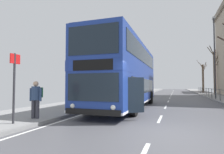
% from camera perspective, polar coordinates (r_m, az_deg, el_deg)
% --- Properties ---
extents(ground, '(15.80, 140.00, 0.20)m').
position_cam_1_polar(ground, '(6.52, 6.16, -15.83)').
color(ground, '#4D4D52').
extents(double_decker_bus_main, '(3.34, 11.06, 4.31)m').
position_cam_1_polar(double_decker_bus_main, '(12.75, 4.27, 0.71)').
color(double_decker_bus_main, navy).
rests_on(double_decker_bus_main, ground).
extents(pedestrian_railing_far_kerb, '(0.05, 28.36, 1.04)m').
position_cam_1_polar(pedestrian_railing_far_kerb, '(21.25, 29.29, -4.11)').
color(pedestrian_railing_far_kerb, '#2D3338').
rests_on(pedestrian_railing_far_kerb, ground).
extents(pedestrian_with_backpack, '(0.55, 0.57, 1.57)m').
position_cam_1_polar(pedestrian_with_backpack, '(8.54, -22.38, -5.65)').
color(pedestrian_with_backpack, '#383842').
rests_on(pedestrian_with_backpack, ground).
extents(bus_stop_sign_near, '(0.08, 0.44, 2.58)m').
position_cam_1_polar(bus_stop_sign_near, '(7.71, -27.92, -0.82)').
color(bus_stop_sign_near, '#2D2D33').
rests_on(bus_stop_sign_near, ground).
extents(street_lamp_far_side, '(0.28, 0.60, 9.03)m').
position_cam_1_polar(street_lamp_far_side, '(23.64, 29.07, 6.88)').
color(street_lamp_far_side, '#38383D').
rests_on(street_lamp_far_side, ground).
extents(bare_tree_far_00, '(2.01, 2.53, 6.22)m').
position_cam_1_polar(bare_tree_far_00, '(40.17, 26.27, -0.18)').
color(bare_tree_far_00, brown).
rests_on(bare_tree_far_00, ground).
extents(bare_tree_far_01, '(1.74, 1.80, 7.49)m').
position_cam_1_polar(bare_tree_far_01, '(32.52, 29.09, 1.49)').
color(bare_tree_far_01, '#4C3D2D').
rests_on(bare_tree_far_01, ground).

